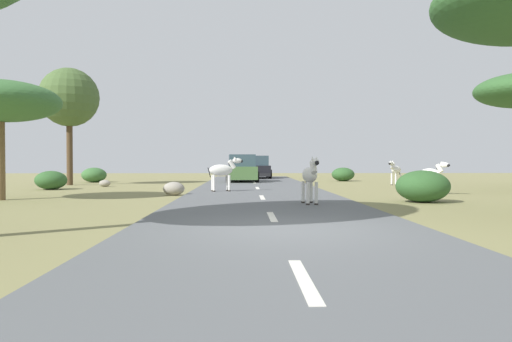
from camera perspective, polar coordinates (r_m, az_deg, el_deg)
The scene contains 17 objects.
ground_plane at distance 9.41m, azimuth 3.63°, elevation -7.18°, with size 90.00×90.00×0.00m, color olive.
road at distance 9.39m, azimuth 2.64°, elevation -7.04°, with size 6.00×64.00×0.05m, color #56595B.
lane_markings at distance 8.40m, azimuth 3.14°, elevation -7.83°, with size 0.16×56.00×0.01m.
zebra_0 at distance 14.72m, azimuth 6.50°, elevation -0.56°, with size 0.50×1.55×1.46m.
zebra_1 at distance 20.92m, azimuth -3.98°, elevation 0.05°, with size 1.55×0.76×1.52m.
zebra_2 at distance 21.01m, azimuth 20.20°, elevation -0.37°, with size 0.98×1.31×1.38m.
zebra_3 at distance 28.50m, azimuth 16.32°, elevation 0.09°, with size 1.15×1.24×1.42m.
car_0 at distance 30.81m, azimuth -1.73°, elevation 0.22°, with size 2.18×4.42×1.74m.
car_1 at distance 37.38m, azimuth 0.17°, elevation 0.39°, with size 2.09×4.38×1.74m.
tree_0 at distance 29.49m, azimuth -21.40°, elevation 8.12°, with size 3.33×3.33×6.67m.
tree_4 at distance 19.11m, azimuth -28.27°, elevation 7.27°, with size 4.11×4.11×4.19m.
bush_1 at distance 32.52m, azimuth -18.77°, elevation -0.45°, with size 1.58×1.42×0.95m, color #386633.
bush_2 at distance 24.98m, azimuth -23.28°, elevation -1.02°, with size 1.50×1.35×0.90m, color #2D5628.
bush_3 at distance 33.12m, azimuth 10.35°, elevation -0.40°, with size 1.55×1.39×0.93m, color #2D5628.
bush_4 at distance 16.83m, azimuth 19.29°, elevation -1.73°, with size 1.77×1.60×1.06m, color #2D5628.
rock_0 at distance 19.31m, azimuth -9.78°, elevation -2.09°, with size 0.85×0.64×0.54m, color gray.
rock_1 at distance 26.77m, azimuth -17.60°, elevation -1.41°, with size 0.59×0.42×0.36m, color gray.
Camera 1 is at (-0.83, -9.27, 1.37)m, focal length 33.51 mm.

